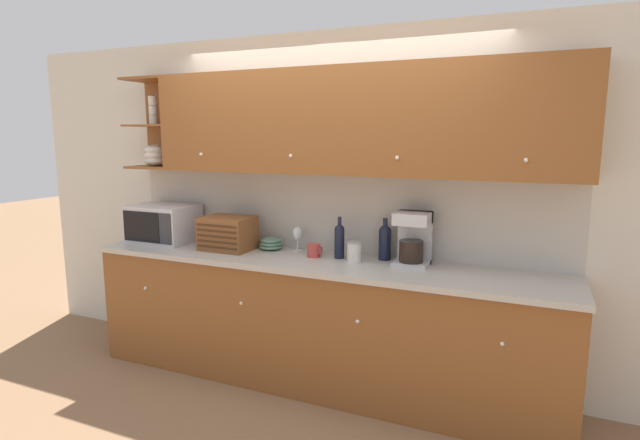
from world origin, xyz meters
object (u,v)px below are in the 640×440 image
at_px(bowl_stack_on_counter, 271,244).
at_px(mug, 314,251).
at_px(second_wine_bottle, 385,241).
at_px(wine_glass, 297,234).
at_px(microwave, 163,223).
at_px(storage_canister, 354,252).
at_px(mug_blue_second, 212,236).
at_px(bread_box, 228,233).
at_px(coffee_maker, 413,238).
at_px(wine_bottle, 339,240).

height_order(bowl_stack_on_counter, mug, mug).
bearing_deg(second_wine_bottle, wine_glass, -179.73).
distance_m(microwave, bowl_stack_on_counter, 0.98).
relative_size(mug, second_wine_bottle, 0.35).
bearing_deg(storage_canister, second_wine_bottle, 39.72).
xyz_separation_m(mug_blue_second, second_wine_bottle, (1.52, -0.04, 0.10)).
bearing_deg(storage_canister, bowl_stack_on_counter, 171.62).
relative_size(microwave, bowl_stack_on_counter, 2.85).
height_order(mug, second_wine_bottle, second_wine_bottle).
distance_m(mug_blue_second, bowl_stack_on_counter, 0.62).
height_order(microwave, wine_glass, microwave).
xyz_separation_m(microwave, wine_glass, (1.19, 0.14, -0.03)).
bearing_deg(second_wine_bottle, bowl_stack_on_counter, -177.47).
xyz_separation_m(storage_canister, second_wine_bottle, (0.18, 0.15, 0.07)).
distance_m(mug_blue_second, storage_canister, 1.36).
distance_m(bread_box, bowl_stack_on_counter, 0.35).
bearing_deg(bread_box, mug_blue_second, 145.10).
bearing_deg(second_wine_bottle, mug, -165.23).
height_order(mug, storage_canister, storage_canister).
relative_size(microwave, mug_blue_second, 5.30).
bearing_deg(mug, bowl_stack_on_counter, 167.67).
bearing_deg(coffee_maker, mug_blue_second, 176.70).
bearing_deg(wine_bottle, microwave, -178.01).
xyz_separation_m(microwave, mug, (1.39, 0.01, -0.11)).
bearing_deg(second_wine_bottle, coffee_maker, -16.41).
relative_size(mug, wine_bottle, 0.35).
distance_m(wine_bottle, second_wine_bottle, 0.33).
bearing_deg(microwave, mug, 0.49).
xyz_separation_m(mug_blue_second, coffee_maker, (1.74, -0.10, 0.14)).
xyz_separation_m(bread_box, storage_canister, (1.04, 0.03, -0.06)).
relative_size(wine_bottle, second_wine_bottle, 1.00).
xyz_separation_m(mug_blue_second, storage_canister, (1.35, -0.18, 0.03)).
distance_m(wine_bottle, coffee_maker, 0.53).
bearing_deg(wine_bottle, coffee_maker, 2.65).
relative_size(bowl_stack_on_counter, second_wine_bottle, 0.60).
bearing_deg(mug_blue_second, wine_bottle, -5.89).
distance_m(mug, storage_canister, 0.32).
distance_m(microwave, wine_glass, 1.19).
height_order(mug_blue_second, wine_glass, wine_glass).
bearing_deg(wine_glass, storage_canister, -15.62).
bearing_deg(wine_glass, bread_box, -161.51).
height_order(wine_glass, coffee_maker, coffee_maker).
bearing_deg(wine_bottle, mug_blue_second, 174.11).
distance_m(bread_box, storage_canister, 1.04).
height_order(bread_box, wine_bottle, wine_bottle).
height_order(storage_canister, coffee_maker, coffee_maker).
height_order(microwave, bowl_stack_on_counter, microwave).
height_order(wine_bottle, second_wine_bottle, wine_bottle).
xyz_separation_m(wine_bottle, storage_canister, (0.14, -0.06, -0.06)).
height_order(microwave, mug, microwave).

